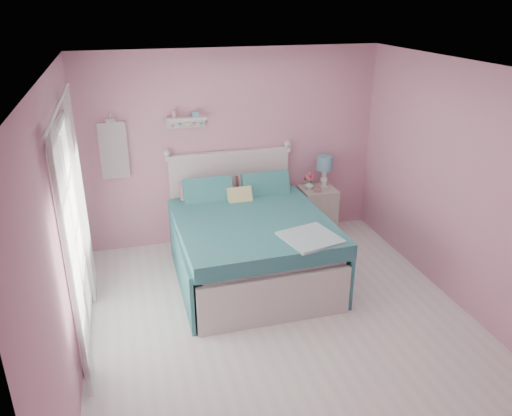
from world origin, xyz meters
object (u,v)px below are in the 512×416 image
table_lamp (325,165)px  nightstand (317,211)px  teacup (318,189)px  bed (249,243)px  vase (309,185)px

table_lamp → nightstand: bearing=-152.1°
nightstand → teacup: 0.40m
bed → teacup: 1.42m
bed → vase: bed is taller
nightstand → table_lamp: bearing=27.9°
table_lamp → teacup: 0.36m
teacup → vase: bearing=124.1°
nightstand → table_lamp: 0.67m
bed → table_lamp: size_ratio=4.95×
bed → nightstand: 1.49m
bed → nightstand: (1.23, 0.85, -0.07)m
table_lamp → teacup: (-0.16, -0.17, -0.27)m
vase → bed: bearing=-142.1°
bed → nightstand: bed is taller
vase → nightstand: bearing=-1.8°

